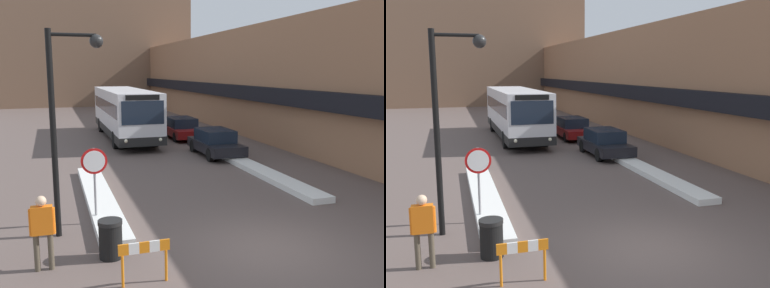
# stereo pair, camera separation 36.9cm
# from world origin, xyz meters

# --- Properties ---
(ground_plane) EXTENTS (160.00, 160.00, 0.00)m
(ground_plane) POSITION_xyz_m (0.00, 0.00, 0.00)
(ground_plane) COLOR brown
(building_row_right) EXTENTS (5.50, 60.00, 7.39)m
(building_row_right) POSITION_xyz_m (9.97, 24.00, 3.69)
(building_row_right) COLOR #996B4C
(building_row_right) RESTS_ON ground_plane
(building_backdrop_far) EXTENTS (26.00, 8.00, 16.29)m
(building_backdrop_far) POSITION_xyz_m (0.00, 49.66, 8.15)
(building_backdrop_far) COLOR brown
(building_backdrop_far) RESTS_ON ground_plane
(snow_bank_left) EXTENTS (0.90, 8.70, 0.25)m
(snow_bank_left) POSITION_xyz_m (-3.60, 5.39, 0.13)
(snow_bank_left) COLOR silver
(snow_bank_left) RESTS_ON ground_plane
(snow_bank_right) EXTENTS (0.90, 8.54, 0.23)m
(snow_bank_right) POSITION_xyz_m (3.60, 6.88, 0.11)
(snow_bank_right) COLOR silver
(snow_bank_right) RESTS_ON ground_plane
(city_bus) EXTENTS (2.66, 11.92, 3.25)m
(city_bus) POSITION_xyz_m (-0.39, 19.02, 1.76)
(city_bus) COLOR silver
(city_bus) RESTS_ON ground_plane
(parked_car_front) EXTENTS (1.85, 4.25, 1.41)m
(parked_car_front) POSITION_xyz_m (3.20, 11.70, 0.72)
(parked_car_front) COLOR black
(parked_car_front) RESTS_ON ground_plane
(parked_car_middle) EXTENTS (1.87, 4.41, 1.40)m
(parked_car_middle) POSITION_xyz_m (3.20, 17.87, 0.71)
(parked_car_middle) COLOR maroon
(parked_car_middle) RESTS_ON ground_plane
(stop_sign) EXTENTS (0.76, 0.08, 2.27)m
(stop_sign) POSITION_xyz_m (-3.92, 3.19, 1.64)
(stop_sign) COLOR gray
(stop_sign) RESTS_ON ground_plane
(street_lamp) EXTENTS (1.46, 0.36, 5.54)m
(street_lamp) POSITION_xyz_m (-4.69, 2.54, 3.49)
(street_lamp) COLOR black
(street_lamp) RESTS_ON ground_plane
(pedestrian) EXTENTS (0.57, 0.24, 1.75)m
(pedestrian) POSITION_xyz_m (-5.36, 0.50, 1.05)
(pedestrian) COLOR brown
(pedestrian) RESTS_ON ground_plane
(trash_bin) EXTENTS (0.59, 0.59, 0.95)m
(trash_bin) POSITION_xyz_m (-3.84, 0.68, 0.48)
(trash_bin) COLOR black
(trash_bin) RESTS_ON ground_plane
(construction_barricade) EXTENTS (1.10, 0.06, 0.94)m
(construction_barricade) POSITION_xyz_m (-3.33, -0.85, 0.67)
(construction_barricade) COLOR orange
(construction_barricade) RESTS_ON ground_plane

